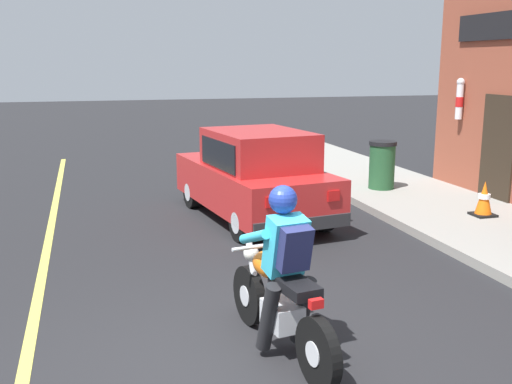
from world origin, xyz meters
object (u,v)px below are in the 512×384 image
object	(u,v)px
car_hatchback	(254,176)
traffic_cone	(484,199)
trash_bin	(382,165)
motorcycle_with_rider	(281,285)

from	to	relation	value
car_hatchback	traffic_cone	world-z (taller)	car_hatchback
traffic_cone	trash_bin	xyz separation A→B (m)	(-0.60, 2.53, 0.20)
traffic_cone	motorcycle_with_rider	bearing A→B (deg)	-144.03
traffic_cone	trash_bin	distance (m)	2.61
car_hatchback	motorcycle_with_rider	bearing A→B (deg)	-102.83
car_hatchback	traffic_cone	size ratio (longest dim) A/B	6.61
car_hatchback	trash_bin	bearing A→B (deg)	20.89
motorcycle_with_rider	car_hatchback	distance (m)	4.93
motorcycle_with_rider	trash_bin	xyz separation A→B (m)	(4.15, 5.98, -0.04)
traffic_cone	trash_bin	size ratio (longest dim) A/B	0.61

